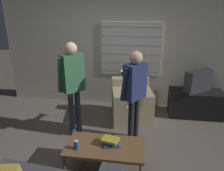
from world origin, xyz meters
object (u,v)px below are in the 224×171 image
Objects in this scene: tv at (198,81)px; person_left_standing at (72,79)px; armchair_beige at (131,103)px; person_right_standing at (134,87)px; soda_can at (76,145)px; spare_remote at (112,137)px; book_stack at (111,142)px; coffee_table at (105,148)px.

tv is 0.37× the size of person_left_standing.
person_left_standing is (-0.99, -0.72, 0.73)m from armchair_beige.
person_right_standing is (0.08, -0.75, 0.65)m from armchair_beige.
soda_can is 0.55m from spare_remote.
person_left_standing is (-2.34, -1.07, 0.28)m from tv.
tv is 0.39× the size of person_right_standing.
person_left_standing is 1.23m from spare_remote.
tv is 2.48m from book_stack.
armchair_beige is 1.46m from tv.
soda_can is at bearing 58.52° from armchair_beige.
armchair_beige is at bearing 82.90° from book_stack.
person_right_standing is 12.66× the size of soda_can.
person_left_standing is 1.07× the size of person_right_standing.
person_right_standing reaches higher than book_stack.
person_left_standing is at bearing 129.03° from coffee_table.
book_stack is at bearing 26.56° from coffee_table.
soda_can is at bearing -144.49° from spare_remote.
person_left_standing is at bearing 133.25° from book_stack.
book_stack is (0.79, -0.84, -0.61)m from person_left_standing.
soda_can is 0.97× the size of spare_remote.
person_right_standing is 12.25× the size of spare_remote.
tv is 2.23× the size of book_stack.
coffee_table is 8.45× the size of spare_remote.
person_left_standing reaches higher than person_right_standing.
armchair_beige is 0.57× the size of person_right_standing.
person_right_standing is at bearing -48.72° from person_left_standing.
tv is at bearing -11.18° from person_right_standing.
coffee_table is 0.22m from spare_remote.
armchair_beige is 7.00× the size of spare_remote.
tv reaches higher than soda_can.
book_stack is at bearing 71.92° from armchair_beige.
soda_can is at bearing -160.20° from book_stack.
book_stack is at bearing -160.35° from person_right_standing.
book_stack reaches higher than spare_remote.
armchair_beige is at bearing -11.06° from person_left_standing.
spare_remote is at bearing 69.81° from coffee_table.
tv is 2.37m from spare_remote.
coffee_table is 1.75× the size of tv.
person_left_standing reaches higher than spare_remote.
tv reaches higher than coffee_table.
spare_remote is (0.07, 0.20, 0.05)m from coffee_table.
book_stack reaches higher than coffee_table.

